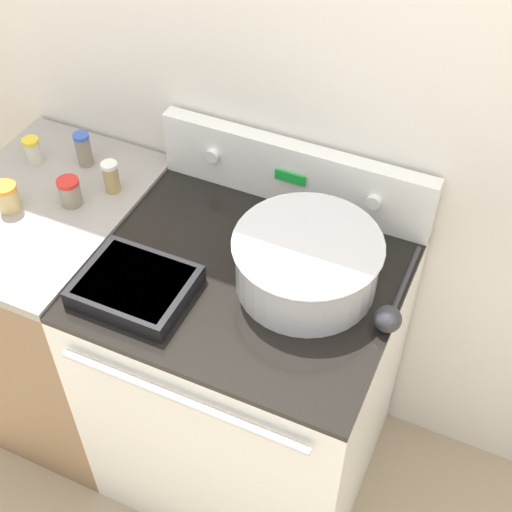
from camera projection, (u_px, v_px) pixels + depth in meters
kitchen_wall at (306, 94)px, 1.86m from camera, size 8.00×0.05×2.50m
stove_range at (248, 377)px, 2.18m from camera, size 0.80×0.72×0.93m
control_panel at (294, 174)px, 1.98m from camera, size 0.80×0.07×0.20m
side_counter at (69, 308)px, 2.37m from camera, size 0.51×0.69×0.94m
mixing_bowl at (307, 260)px, 1.77m from camera, size 0.38×0.38×0.15m
casserole_dish at (135, 286)px, 1.78m from camera, size 0.28×0.23×0.05m
ladle at (390, 314)px, 1.72m from camera, size 0.07×0.33×0.07m
spice_jar_white_cap at (111, 177)px, 2.03m from camera, size 0.05×0.05×0.10m
spice_jar_red_cap at (70, 192)px, 2.00m from camera, size 0.06×0.06×0.08m
spice_jar_blue_cap at (84, 149)px, 2.12m from camera, size 0.05×0.05×0.11m
spice_jar_orange_cap at (7, 197)px, 1.98m from camera, size 0.07×0.07×0.08m
spice_jar_yellow_cap at (33, 150)px, 2.13m from camera, size 0.05×0.05×0.08m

